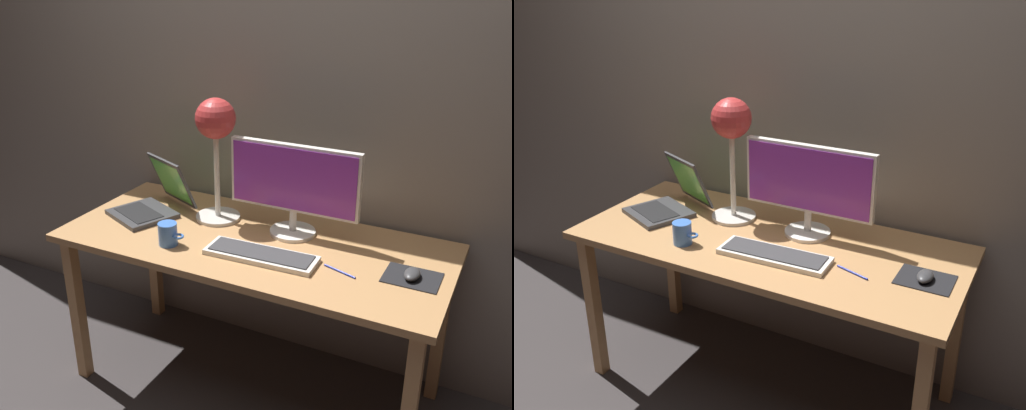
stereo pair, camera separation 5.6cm
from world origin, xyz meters
TOP-DOWN VIEW (x-y plane):
  - ground_plane at (0.00, 0.00)m, footprint 4.80×4.80m
  - back_wall at (0.00, 0.40)m, footprint 4.80×0.06m
  - desk at (0.00, 0.00)m, footprint 1.60×0.70m
  - monitor at (0.12, 0.13)m, footprint 0.56×0.19m
  - keyboard_main at (0.10, -0.13)m, footprint 0.45×0.16m
  - laptop at (-0.53, 0.06)m, footprint 0.37×0.41m
  - desk_lamp at (-0.24, 0.12)m, footprint 0.20×0.20m
  - mousepad at (0.65, -0.02)m, footprint 0.20×0.16m
  - mouse at (0.65, -0.03)m, footprint 0.06×0.10m
  - coffee_mug at (-0.29, -0.19)m, footprint 0.11×0.08m
  - pen at (0.40, -0.10)m, footprint 0.14×0.05m

SIDE VIEW (x-z plane):
  - ground_plane at x=0.00m, z-range 0.00..0.00m
  - desk at x=0.00m, z-range 0.29..1.03m
  - mousepad at x=0.65m, z-range 0.74..0.74m
  - pen at x=0.40m, z-range 0.74..0.75m
  - keyboard_main at x=0.10m, z-range 0.74..0.76m
  - mouse at x=0.65m, z-range 0.74..0.78m
  - coffee_mug at x=-0.29m, z-range 0.74..0.83m
  - laptop at x=-0.53m, z-range 0.69..0.93m
  - monitor at x=0.12m, z-range 0.77..1.15m
  - desk_lamp at x=-0.24m, z-range 0.87..1.41m
  - back_wall at x=0.00m, z-range 0.00..2.60m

